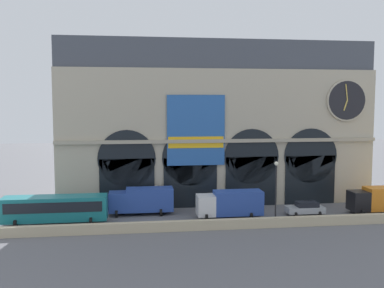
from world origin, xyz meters
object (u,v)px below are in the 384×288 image
Objects in this scene: box_truck_midwest at (142,200)px; box_truck_east at (381,199)px; car_mideast at (305,208)px; street_lamp_quayside at (276,185)px; bus_west at (55,208)px; box_truck_center at (230,203)px.

box_truck_midwest and box_truck_east have the same top height.
car_mideast is (19.03, -2.84, -0.90)m from box_truck_midwest.
box_truck_midwest is at bearing 171.52° from car_mideast.
street_lamp_quayside is at bearing -143.65° from car_mideast.
box_truck_midwest is (9.35, 3.22, -0.08)m from bus_west.
bus_west reaches higher than car_mideast.
bus_west is 28.40m from car_mideast.
street_lamp_quayside is (-14.13, -3.27, 2.71)m from box_truck_east.
box_truck_center is at bearing -178.90° from car_mideast.
street_lamp_quayside is at bearing -38.98° from box_truck_center.
street_lamp_quayside is at bearing -166.98° from box_truck_east.
bus_west is 37.66m from box_truck_east.
bus_west is 1.59× the size of street_lamp_quayside.
street_lamp_quayside is (14.18, -6.41, 2.71)m from box_truck_midwest.
box_truck_midwest reaches higher than car_mideast.
car_mideast is at bearing 178.11° from box_truck_east.
box_truck_center is (19.32, 0.20, -0.08)m from bus_west.
car_mideast is (28.38, 0.38, -0.98)m from bus_west.
box_truck_center is (9.98, -3.01, 0.00)m from box_truck_midwest.
box_truck_midwest is 28.49m from box_truck_east.
bus_west is 19.33m from box_truck_center.
car_mideast is at bearing 36.35° from street_lamp_quayside.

